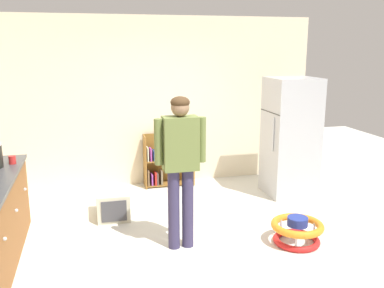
{
  "coord_description": "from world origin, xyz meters",
  "views": [
    {
      "loc": [
        -1.11,
        -4.38,
        2.23
      ],
      "look_at": [
        0.1,
        0.44,
        1.07
      ],
      "focal_mm": 39.43,
      "sensor_mm": 36.0,
      "label": 1
    }
  ],
  "objects_px": {
    "bookshelf": "(165,163)",
    "standing_person": "(180,159)",
    "refrigerator": "(290,137)",
    "baby_walker": "(297,230)",
    "red_cup": "(12,160)",
    "pet_carrier": "(113,204)"
  },
  "relations": [
    {
      "from": "bookshelf",
      "to": "standing_person",
      "type": "xyz_separation_m",
      "value": [
        -0.24,
        -2.22,
        0.67
      ]
    },
    {
      "from": "bookshelf",
      "to": "standing_person",
      "type": "bearing_deg",
      "value": -96.12
    },
    {
      "from": "refrigerator",
      "to": "baby_walker",
      "type": "relative_size",
      "value": 2.95
    },
    {
      "from": "bookshelf",
      "to": "baby_walker",
      "type": "xyz_separation_m",
      "value": [
        1.08,
        -2.46,
        -0.2
      ]
    },
    {
      "from": "refrigerator",
      "to": "red_cup",
      "type": "xyz_separation_m",
      "value": [
        -3.83,
        -0.61,
        0.06
      ]
    },
    {
      "from": "bookshelf",
      "to": "standing_person",
      "type": "relative_size",
      "value": 0.49
    },
    {
      "from": "red_cup",
      "to": "bookshelf",
      "type": "bearing_deg",
      "value": 35.38
    },
    {
      "from": "standing_person",
      "to": "pet_carrier",
      "type": "relative_size",
      "value": 3.11
    },
    {
      "from": "refrigerator",
      "to": "standing_person",
      "type": "xyz_separation_m",
      "value": [
        -2.01,
        -1.36,
        0.14
      ]
    },
    {
      "from": "refrigerator",
      "to": "red_cup",
      "type": "relative_size",
      "value": 18.74
    },
    {
      "from": "baby_walker",
      "to": "refrigerator",
      "type": "bearing_deg",
      "value": 66.7
    },
    {
      "from": "standing_person",
      "to": "baby_walker",
      "type": "bearing_deg",
      "value": -10.57
    },
    {
      "from": "baby_walker",
      "to": "red_cup",
      "type": "distance_m",
      "value": 3.39
    },
    {
      "from": "pet_carrier",
      "to": "baby_walker",
      "type": "bearing_deg",
      "value": -33.18
    },
    {
      "from": "bookshelf",
      "to": "pet_carrier",
      "type": "height_order",
      "value": "bookshelf"
    },
    {
      "from": "refrigerator",
      "to": "standing_person",
      "type": "relative_size",
      "value": 1.04
    },
    {
      "from": "bookshelf",
      "to": "pet_carrier",
      "type": "bearing_deg",
      "value": -129.04
    },
    {
      "from": "bookshelf",
      "to": "baby_walker",
      "type": "height_order",
      "value": "bookshelf"
    },
    {
      "from": "standing_person",
      "to": "pet_carrier",
      "type": "distance_m",
      "value": 1.53
    },
    {
      "from": "refrigerator",
      "to": "baby_walker",
      "type": "bearing_deg",
      "value": -113.3
    },
    {
      "from": "bookshelf",
      "to": "standing_person",
      "type": "distance_m",
      "value": 2.33
    },
    {
      "from": "bookshelf",
      "to": "pet_carrier",
      "type": "distance_m",
      "value": 1.49
    }
  ]
}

